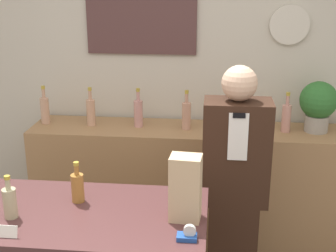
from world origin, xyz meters
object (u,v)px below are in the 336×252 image
object	(u,v)px
paper_bag	(185,188)
tape_dispenser	(188,235)
shopkeeper	(234,192)
potted_plant	(318,104)

from	to	relation	value
paper_bag	tape_dispenser	bearing A→B (deg)	-82.34
tape_dispenser	shopkeeper	bearing A→B (deg)	73.87
paper_bag	shopkeeper	bearing A→B (deg)	67.81
shopkeeper	paper_bag	xyz separation A→B (m)	(-0.26, -0.64, 0.32)
shopkeeper	paper_bag	bearing A→B (deg)	-112.19
shopkeeper	potted_plant	size ratio (longest dim) A/B	4.28
potted_plant	shopkeeper	bearing A→B (deg)	-131.73
shopkeeper	potted_plant	distance (m)	0.98
shopkeeper	tape_dispenser	distance (m)	0.87
paper_bag	tape_dispenser	size ratio (longest dim) A/B	3.59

